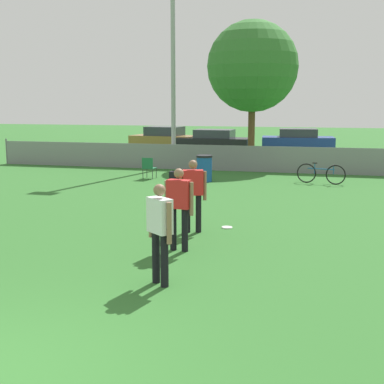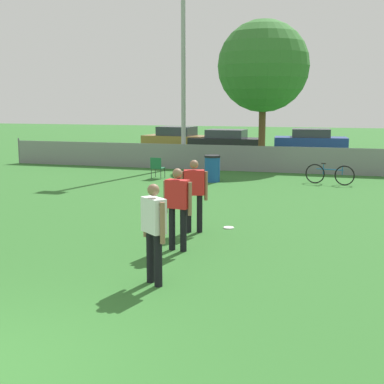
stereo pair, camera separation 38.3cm
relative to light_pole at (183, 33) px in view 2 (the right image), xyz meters
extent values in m
cube|color=gray|center=(3.26, -0.82, -5.38)|extent=(22.70, 0.03, 1.10)
cylinder|color=slate|center=(-8.09, -0.82, -5.32)|extent=(0.07, 0.07, 1.21)
cylinder|color=#9E9EA3|center=(0.00, 0.00, -0.96)|extent=(0.20, 0.20, 9.94)
cylinder|color=brown|center=(3.28, 1.86, -4.44)|extent=(0.32, 0.32, 2.98)
sphere|color=#33702D|center=(3.28, 1.86, -1.37)|extent=(4.21, 4.21, 4.21)
cylinder|color=black|center=(3.82, -11.89, -5.50)|extent=(0.13, 0.13, 0.86)
cylinder|color=black|center=(4.06, -11.81, -5.50)|extent=(0.13, 0.13, 0.86)
cube|color=red|center=(3.94, -11.85, -4.78)|extent=(0.50, 0.35, 0.56)
sphere|color=#8C664C|center=(3.94, -11.85, -4.38)|extent=(0.19, 0.19, 0.19)
cylinder|color=#8C664C|center=(3.69, -11.93, -4.86)|extent=(0.08, 0.08, 0.66)
cylinder|color=#8C664C|center=(4.20, -11.77, -4.86)|extent=(0.08, 0.08, 0.66)
cylinder|color=black|center=(4.21, -15.33, -5.50)|extent=(0.13, 0.13, 0.86)
cylinder|color=black|center=(4.40, -15.49, -5.50)|extent=(0.13, 0.13, 0.86)
cube|color=silver|center=(4.31, -15.41, -4.78)|extent=(0.49, 0.46, 0.56)
sphere|color=#8C664C|center=(4.31, -15.41, -4.38)|extent=(0.19, 0.19, 0.19)
cylinder|color=#8C664C|center=(4.10, -15.24, -4.86)|extent=(0.08, 0.08, 0.66)
cylinder|color=#8C664C|center=(4.51, -15.58, -4.86)|extent=(0.08, 0.08, 0.66)
cylinder|color=black|center=(3.93, -13.38, -5.50)|extent=(0.13, 0.13, 0.86)
cylinder|color=black|center=(4.18, -13.42, -5.50)|extent=(0.13, 0.13, 0.86)
cube|color=red|center=(4.05, -13.40, -4.78)|extent=(0.48, 0.28, 0.56)
sphere|color=#8C664C|center=(4.05, -13.40, -4.38)|extent=(0.19, 0.19, 0.19)
cylinder|color=#8C664C|center=(3.79, -13.36, -4.86)|extent=(0.08, 0.08, 0.66)
cylinder|color=#8C664C|center=(4.32, -13.44, -4.86)|extent=(0.08, 0.08, 0.66)
cylinder|color=white|center=(4.62, -11.24, -5.92)|extent=(0.25, 0.25, 0.03)
torus|color=white|center=(4.62, -11.24, -5.91)|extent=(0.26, 0.26, 0.03)
cylinder|color=#333338|center=(0.37, -3.66, -5.74)|extent=(0.02, 0.02, 0.39)
cylinder|color=#333338|center=(-0.03, -3.64, -5.74)|extent=(0.02, 0.02, 0.39)
cylinder|color=#333338|center=(0.35, -4.06, -5.74)|extent=(0.02, 0.02, 0.39)
cylinder|color=#333338|center=(-0.05, -4.04, -5.74)|extent=(0.02, 0.02, 0.39)
cube|color=#1E663F|center=(0.16, -3.85, -5.53)|extent=(0.47, 0.47, 0.03)
cube|color=#1E663F|center=(0.15, -4.06, -5.31)|extent=(0.45, 0.05, 0.41)
torus|color=black|center=(6.10, -3.48, -5.57)|extent=(0.71, 0.19, 0.71)
torus|color=black|center=(7.13, -3.69, -5.57)|extent=(0.71, 0.19, 0.71)
cylinder|color=#195999|center=(6.62, -3.59, -5.39)|extent=(0.96, 0.23, 0.04)
cylinder|color=#195999|center=(6.39, -3.54, -5.39)|extent=(0.03, 0.03, 0.37)
cylinder|color=#195999|center=(7.05, -3.68, -5.39)|extent=(0.03, 0.03, 0.33)
cube|color=black|center=(6.39, -3.54, -5.19)|extent=(0.17, 0.09, 0.04)
cylinder|color=black|center=(7.05, -3.68, -5.22)|extent=(0.11, 0.44, 0.03)
cylinder|color=#194C99|center=(2.40, -4.13, -5.48)|extent=(0.57, 0.57, 0.91)
cylinder|color=black|center=(2.40, -4.13, -4.98)|extent=(0.60, 0.60, 0.08)
cube|color=black|center=(1.43, -4.01, -5.76)|extent=(0.75, 0.41, 0.34)
cube|color=black|center=(1.43, -4.01, -5.58)|extent=(0.64, 0.04, 0.02)
cylinder|color=black|center=(-1.60, 8.68, -5.61)|extent=(0.66, 0.26, 0.64)
cylinder|color=black|center=(-1.79, 7.09, -5.61)|extent=(0.66, 0.26, 0.64)
cylinder|color=black|center=(-4.09, 8.98, -5.61)|extent=(0.66, 0.26, 0.64)
cylinder|color=black|center=(-4.28, 7.39, -5.61)|extent=(0.66, 0.26, 0.64)
cube|color=olive|center=(-2.94, 8.04, -5.38)|extent=(4.23, 2.30, 0.72)
cube|color=#2D333D|center=(-2.94, 8.04, -4.75)|extent=(2.28, 1.85, 0.54)
cylinder|color=black|center=(1.66, 8.06, -5.59)|extent=(0.68, 0.21, 0.67)
cylinder|color=black|center=(1.59, 6.50, -5.59)|extent=(0.68, 0.21, 0.67)
cylinder|color=black|center=(-0.94, 8.17, -5.59)|extent=(0.68, 0.21, 0.67)
cylinder|color=black|center=(-1.00, 6.60, -5.59)|extent=(0.68, 0.21, 0.67)
cube|color=black|center=(0.33, 7.33, -5.39)|extent=(4.26, 1.96, 0.65)
cube|color=#2D333D|center=(0.33, 7.33, -4.82)|extent=(2.24, 1.66, 0.48)
cylinder|color=black|center=(6.24, 10.29, -5.60)|extent=(0.68, 0.25, 0.67)
cylinder|color=black|center=(6.41, 8.68, -5.60)|extent=(0.68, 0.25, 0.67)
cylinder|color=black|center=(3.64, 10.03, -5.60)|extent=(0.68, 0.25, 0.67)
cylinder|color=black|center=(3.80, 8.41, -5.60)|extent=(0.68, 0.25, 0.67)
cube|color=navy|center=(5.02, 9.35, -5.38)|extent=(4.39, 2.26, 0.65)
cube|color=#2D333D|center=(5.02, 9.35, -4.81)|extent=(2.35, 1.83, 0.49)
camera|label=1|loc=(6.88, -23.32, -3.01)|focal=50.00mm
camera|label=2|loc=(7.24, -23.22, -3.01)|focal=50.00mm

